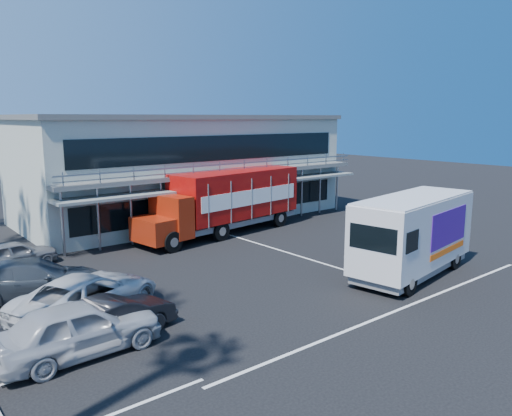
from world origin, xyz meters
TOP-DOWN VIEW (x-y plane):
  - ground at (0.00, 0.00)m, footprint 120.00×120.00m
  - building at (3.00, 14.94)m, footprint 22.40×12.00m
  - red_truck at (2.22, 8.39)m, footprint 11.73×4.20m
  - white_van at (3.81, -3.81)m, footprint 7.77×3.68m
  - parked_car_a at (-10.84, -2.00)m, footprint 5.04×2.14m
  - parked_car_b at (-9.50, -1.54)m, footprint 4.42×2.29m
  - parked_car_c at (-9.50, 0.80)m, footprint 6.32×4.78m
  - parked_car_d at (-10.45, 4.00)m, footprint 5.80×4.01m
  - parked_car_e at (-9.99, 8.94)m, footprint 4.00×1.96m

SIDE VIEW (x-z plane):
  - ground at x=0.00m, z-range 0.00..0.00m
  - parked_car_e at x=-9.99m, z-range 0.00..1.31m
  - parked_car_b at x=-9.50m, z-range 0.00..1.39m
  - parked_car_d at x=-10.45m, z-range 0.00..1.56m
  - parked_car_c at x=-9.50m, z-range 0.00..1.59m
  - parked_car_a at x=-10.84m, z-range 0.00..1.70m
  - white_van at x=3.81m, z-range 0.11..3.76m
  - red_truck at x=2.22m, z-range 0.19..4.06m
  - building at x=3.00m, z-range 0.01..7.31m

